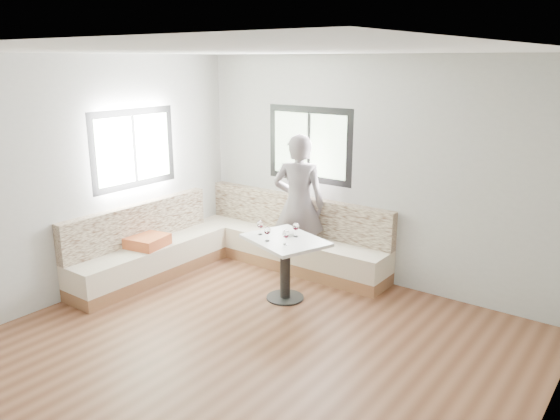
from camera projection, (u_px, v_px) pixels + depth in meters
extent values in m
cube|color=brown|center=(240.00, 359.00, 5.17)|extent=(5.00, 5.00, 0.01)
cube|color=white|center=(233.00, 51.00, 4.42)|extent=(5.00, 5.00, 0.01)
cube|color=#B7B7B2|center=(370.00, 171.00, 6.72)|extent=(5.00, 0.01, 2.80)
cube|color=#B7B7B2|center=(72.00, 180.00, 6.23)|extent=(0.01, 5.00, 2.80)
cube|color=#B7B7B2|center=(544.00, 285.00, 3.35)|extent=(0.01, 5.00, 2.80)
cube|color=black|center=(309.00, 145.00, 7.17)|extent=(1.30, 0.02, 1.00)
cube|color=black|center=(134.00, 149.00, 6.85)|extent=(0.02, 1.30, 1.00)
cube|color=brown|center=(288.00, 260.00, 7.47)|extent=(2.90, 0.55, 0.16)
cube|color=beige|center=(288.00, 245.00, 7.41)|extent=(2.90, 0.55, 0.29)
cube|color=beige|center=(297.00, 213.00, 7.46)|extent=(2.90, 0.14, 0.50)
cube|color=brown|center=(151.00, 272.00, 7.06)|extent=(0.55, 2.25, 0.16)
cube|color=beige|center=(150.00, 255.00, 7.00)|extent=(0.55, 2.25, 0.29)
cube|color=beige|center=(138.00, 223.00, 7.01)|extent=(0.14, 2.25, 0.50)
cube|color=orange|center=(146.00, 241.00, 6.89)|extent=(0.53, 0.53, 0.14)
cylinder|color=black|center=(285.00, 297.00, 6.47)|extent=(0.44, 0.44, 0.02)
cylinder|color=black|center=(285.00, 270.00, 6.37)|extent=(0.12, 0.12, 0.71)
cube|color=white|center=(285.00, 240.00, 6.27)|extent=(1.09, 0.96, 0.04)
imported|color=#61585A|center=(299.00, 205.00, 7.05)|extent=(0.79, 0.67, 1.84)
cylinder|color=white|center=(289.00, 234.00, 6.37)|extent=(0.10, 0.10, 0.04)
sphere|color=black|center=(291.00, 233.00, 6.36)|extent=(0.02, 0.02, 0.02)
sphere|color=black|center=(289.00, 233.00, 6.38)|extent=(0.02, 0.02, 0.02)
sphere|color=black|center=(289.00, 233.00, 6.35)|extent=(0.02, 0.02, 0.02)
cylinder|color=white|center=(260.00, 234.00, 6.42)|extent=(0.06, 0.06, 0.01)
cylinder|color=white|center=(260.00, 231.00, 6.40)|extent=(0.01, 0.01, 0.07)
ellipsoid|color=white|center=(260.00, 224.00, 6.38)|extent=(0.08, 0.08, 0.09)
cylinder|color=#4A0513|center=(260.00, 226.00, 6.39)|extent=(0.05, 0.05, 0.02)
cylinder|color=white|center=(267.00, 241.00, 6.18)|extent=(0.06, 0.06, 0.01)
cylinder|color=white|center=(267.00, 237.00, 6.17)|extent=(0.01, 0.01, 0.07)
ellipsoid|color=white|center=(267.00, 230.00, 6.15)|extent=(0.08, 0.08, 0.09)
cylinder|color=#4A0513|center=(267.00, 232.00, 6.16)|extent=(0.05, 0.05, 0.02)
cylinder|color=white|center=(286.00, 245.00, 6.06)|extent=(0.06, 0.06, 0.01)
cylinder|color=white|center=(286.00, 241.00, 6.05)|extent=(0.01, 0.01, 0.07)
ellipsoid|color=white|center=(286.00, 234.00, 6.03)|extent=(0.08, 0.08, 0.09)
cylinder|color=#4A0513|center=(286.00, 236.00, 6.03)|extent=(0.05, 0.05, 0.02)
cylinder|color=white|center=(296.00, 236.00, 6.34)|extent=(0.06, 0.06, 0.01)
cylinder|color=white|center=(296.00, 233.00, 6.33)|extent=(0.01, 0.01, 0.07)
ellipsoid|color=white|center=(296.00, 226.00, 6.31)|extent=(0.08, 0.08, 0.09)
cylinder|color=#4A0513|center=(296.00, 228.00, 6.31)|extent=(0.05, 0.05, 0.02)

